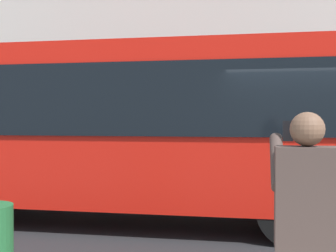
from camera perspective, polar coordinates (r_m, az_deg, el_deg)
ground_plane at (r=7.62m, az=17.24°, el=-12.85°), size 60.00×60.00×0.00m
red_bus at (r=8.19m, az=-7.00°, el=0.03°), size 9.05×2.54×3.08m
pedestrian_photographer at (r=3.11m, az=16.93°, el=-11.47°), size 0.53×0.52×1.70m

